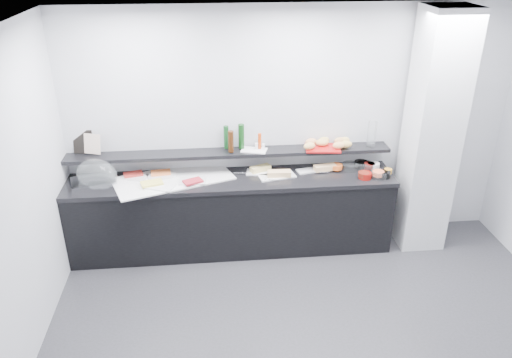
{
  "coord_description": "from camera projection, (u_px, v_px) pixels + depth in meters",
  "views": [
    {
      "loc": [
        -0.91,
        -3.24,
        3.3
      ],
      "look_at": [
        -0.45,
        1.45,
        1.0
      ],
      "focal_mm": 35.0,
      "sensor_mm": 36.0,
      "label": 1
    }
  ],
  "objects": [
    {
      "name": "bread_roll_ne",
      "position": [
        344.0,
        140.0,
        5.66
      ],
      "size": [
        0.12,
        0.08,
        0.08
      ],
      "primitive_type": "ellipsoid",
      "rotation": [
        0.0,
        0.0,
        -0.0
      ],
      "color": "#D6AE51",
      "rests_on": "bread_tray"
    },
    {
      "name": "sandwich_plate_mid",
      "position": [
        277.0,
        176.0,
        5.52
      ],
      "size": [
        0.43,
        0.25,
        0.01
      ],
      "primitive_type": "cube",
      "rotation": [
        0.0,
        0.0,
        0.21
      ],
      "color": "white",
      "rests_on": "counter_top"
    },
    {
      "name": "bowl_glass_salmon",
      "position": [
        379.0,
        174.0,
        5.5
      ],
      "size": [
        0.2,
        0.2,
        0.07
      ],
      "primitive_type": "cylinder",
      "rotation": [
        0.0,
        0.0,
        -0.12
      ],
      "color": "silver",
      "rests_on": "counter_top"
    },
    {
      "name": "platter_salmon",
      "position": [
        161.0,
        176.0,
        5.5
      ],
      "size": [
        0.35,
        0.29,
        0.01
      ],
      "primitive_type": "cube",
      "rotation": [
        0.0,
        0.0,
        0.36
      ],
      "color": "silver",
      "rests_on": "linen_runner"
    },
    {
      "name": "platter_meat_b",
      "position": [
        192.0,
        181.0,
        5.38
      ],
      "size": [
        0.29,
        0.2,
        0.01
      ],
      "primitive_type": "cube",
      "rotation": [
        0.0,
        0.0,
        -0.04
      ],
      "color": "silver",
      "rests_on": "linen_runner"
    },
    {
      "name": "platter_cheese",
      "position": [
        160.0,
        186.0,
        5.26
      ],
      "size": [
        0.34,
        0.29,
        0.01
      ],
      "primitive_type": "cube",
      "rotation": [
        0.0,
        0.0,
        -0.4
      ],
      "color": "white",
      "rests_on": "linen_runner"
    },
    {
      "name": "bowl_black_jam",
      "position": [
        361.0,
        164.0,
        5.74
      ],
      "size": [
        0.2,
        0.2,
        0.07
      ],
      "primitive_type": "cylinder",
      "rotation": [
        0.0,
        0.0,
        -0.27
      ],
      "color": "black",
      "rests_on": "counter_top"
    },
    {
      "name": "food_salmon",
      "position": [
        161.0,
        173.0,
        5.53
      ],
      "size": [
        0.23,
        0.16,
        0.02
      ],
      "primitive_type": "cube",
      "rotation": [
        0.0,
        0.0,
        0.12
      ],
      "color": "orange",
      "rests_on": "platter_salmon"
    },
    {
      "name": "linen_runner",
      "position": [
        173.0,
        179.0,
        5.47
      ],
      "size": [
        1.39,
        0.99,
        0.01
      ],
      "primitive_type": "cube",
      "rotation": [
        0.0,
        0.0,
        0.35
      ],
      "color": "silver",
      "rests_on": "counter_top"
    },
    {
      "name": "buffet_cabinet",
      "position": [
        232.0,
        216.0,
        5.7
      ],
      "size": [
        3.6,
        0.6,
        0.85
      ],
      "primitive_type": "cube",
      "color": "black",
      "rests_on": "ground"
    },
    {
      "name": "wall_shelf",
      "position": [
        230.0,
        153.0,
        5.55
      ],
      "size": [
        3.6,
        0.25,
        0.04
      ],
      "primitive_type": "cube",
      "color": "black",
      "rests_on": "back_wall"
    },
    {
      "name": "food_meat_b",
      "position": [
        193.0,
        181.0,
        5.33
      ],
      "size": [
        0.23,
        0.2,
        0.02
      ],
      "primitive_type": "cube",
      "rotation": [
        0.0,
        0.0,
        0.43
      ],
      "color": "maroon",
      "rests_on": "platter_meat_b"
    },
    {
      "name": "bread_roll_nw",
      "position": [
        311.0,
        142.0,
        5.63
      ],
      "size": [
        0.16,
        0.12,
        0.08
      ],
      "primitive_type": "ellipsoid",
      "rotation": [
        0.0,
        0.0,
        0.29
      ],
      "color": "#D38A50",
      "rests_on": "bread_tray"
    },
    {
      "name": "counter_top",
      "position": [
        231.0,
        180.0,
        5.5
      ],
      "size": [
        3.62,
        0.62,
        0.05
      ],
      "primitive_type": "cube",
      "color": "black",
      "rests_on": "buffet_cabinet"
    },
    {
      "name": "shaker_salt",
      "position": [
        263.0,
        147.0,
        5.53
      ],
      "size": [
        0.03,
        0.03,
        0.07
      ],
      "primitive_type": "cylinder",
      "rotation": [
        0.0,
        0.0,
        -0.06
      ],
      "color": "white",
      "rests_on": "condiment_tray"
    },
    {
      "name": "shaker_pepper",
      "position": [
        256.0,
        146.0,
        5.54
      ],
      "size": [
        0.04,
        0.04,
        0.07
      ],
      "primitive_type": "cylinder",
      "rotation": [
        0.0,
        0.0,
        -0.19
      ],
      "color": "silver",
      "rests_on": "condiment_tray"
    },
    {
      "name": "tongs_left",
      "position": [
        241.0,
        173.0,
        5.57
      ],
      "size": [
        0.16,
        0.03,
        0.01
      ],
      "primitive_type": "cylinder",
      "rotation": [
        0.0,
        1.57,
        -0.1
      ],
      "color": "silver",
      "rests_on": "sandwich_plate_left"
    },
    {
      "name": "ground",
      "position": [
        322.0,
        349.0,
        4.43
      ],
      "size": [
        5.0,
        5.0,
        0.0
      ],
      "primitive_type": "plane",
      "color": "#2D2D30",
      "rests_on": "ground"
    },
    {
      "name": "platter_meat_a",
      "position": [
        135.0,
        177.0,
        5.47
      ],
      "size": [
        0.31,
        0.26,
        0.01
      ],
      "primitive_type": "cube",
      "rotation": [
        0.0,
        0.0,
        -0.35
      ],
      "color": "silver",
      "rests_on": "linen_runner"
    },
    {
      "name": "fill_red_jam",
      "position": [
        364.0,
        175.0,
        5.47
      ],
      "size": [
        0.16,
        0.16,
        0.05
      ],
      "primitive_type": "cylinder",
      "rotation": [
        0.0,
        0.0,
        0.4
      ],
      "color": "#5C170D",
      "rests_on": "bowl_red_jam"
    },
    {
      "name": "food_meat_a",
      "position": [
        133.0,
        174.0,
        5.49
      ],
      "size": [
        0.23,
        0.18,
        0.02
      ],
      "primitive_type": "cube",
      "rotation": [
        0.0,
        0.0,
        0.26
      ],
      "color": "maroon",
      "rests_on": "platter_meat_a"
    },
    {
      "name": "bread_tray",
      "position": [
        323.0,
        148.0,
        5.6
      ],
      "size": [
        0.41,
        0.31,
        0.02
      ],
      "primitive_type": "cube",
      "rotation": [
        0.0,
        0.0,
        -0.12
      ],
      "color": "#AA1212",
      "rests_on": "wall_shelf"
    },
    {
      "name": "bowl_glass_cream",
      "position": [
        366.0,
        166.0,
        5.7
      ],
      "size": [
        0.26,
        0.26,
        0.07
      ],
      "primitive_type": "cylinder",
      "rotation": [
        0.0,
        0.0,
        -0.34
      ],
      "color": "silver",
      "rests_on": "counter_top"
    },
    {
      "name": "framed_print",
      "position": [
        83.0,
        142.0,
        5.44
      ],
      "size": [
        0.22,
        0.1,
        0.26
      ],
      "primitive_type": "cube",
      "rotation": [
        -0.21,
        0.0,
        -0.15
      ],
      "color": "black",
      "rests_on": "wall_shelf"
    },
    {
      "name": "condiment_tray",
      "position": [
        254.0,
        150.0,
        5.55
      ],
      "size": [
        0.31,
        0.24,
        0.01
      ],
      "primitive_type": "cube",
      "rotation": [
        0.0,
        0.0,
        -0.29
      ],
      "color": "white",
      "rests_on": "wall_shelf"
    },
    {
      "name": "food_cheese",
      "position": [
        152.0,
        183.0,
        5.29
      ],
      "size": [
        0.26,
        0.2,
        0.02
      ],
      "primitive_type": "cube",
      "rotation": [
        0.0,
        0.0,
        0.3
      ],
      "color": "#ECDD5C",
      "rests_on": "platter_cheese"
    },
    {
      "name": "bowl_red_jam",
      "position": [
        365.0,
        175.0,
        5.48
      ],
      "size": [
        0.14,
        0.14,
        0.07
      ],
      "primitive_type": "cylinder",
      "rotation": [
        0.0,
        0.0,
        0.01
      ],
      "color": "maroon",
      "rests_on": "counter_top"
    },
    {
      "name": "carafe",
      "position": [
        372.0,
        134.0,
        5.59
      ],
      "size": [
        0.11,
        0.11,
        0.3
      ],
      "primitive_type": "cylinder",
      "rotation": [
        0.0,
        0.0,
        0.11
      ],
      "color": "silver",
      "rests_on": "wall_shelf"
    },
    {
      "name": "bread_roll_midw",
      "position": [
        322.0,
        142.0,
        5.61
      ],
      "size": [
        0.15,
        0.1,
        0.08
      ],
      "primitive_type": "ellipsoid",
      "rotation": [
        0.0,
        0.0,
        0.03
      ],
      "color": "tan",
      "rests_on": "bread_tray"
    },
    {
      "name": "bread_roll_n",
      "position": [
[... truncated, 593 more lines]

